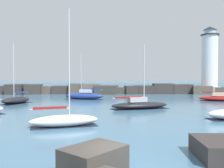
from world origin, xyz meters
TOP-DOWN VIEW (x-y plane):
  - open_sea_beyond at (0.00, 112.48)m, footprint 400.00×116.00m
  - breakwater_jetty at (-0.24, 52.45)m, footprint 58.19×7.28m
  - lighthouse at (25.45, 52.91)m, footprint 5.37×5.37m
  - sailboat_moored_0 at (3.66, 22.62)m, footprint 8.43×4.52m
  - sailboat_moored_1 at (-15.45, 29.34)m, footprint 4.37×6.18m
  - sailboat_moored_3 at (19.43, 32.94)m, footprint 7.84×4.28m
  - sailboat_moored_4 at (-5.22, 36.84)m, footprint 7.88×3.70m
  - sailboat_moored_6 at (-4.39, 10.72)m, footprint 6.21×3.40m

SIDE VIEW (x-z plane):
  - open_sea_beyond at x=0.00m, z-range 0.00..0.01m
  - sailboat_moored_0 at x=3.66m, z-range -3.80..4.94m
  - sailboat_moored_6 at x=-4.39m, z-range -4.53..5.67m
  - sailboat_moored_3 at x=19.43m, z-range -4.65..5.80m
  - sailboat_moored_1 at x=-15.45m, z-range -4.19..5.37m
  - sailboat_moored_4 at x=-5.22m, z-range -3.59..5.07m
  - breakwater_jetty at x=-0.24m, z-range -0.18..2.41m
  - lighthouse at x=25.45m, z-range -0.95..16.27m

